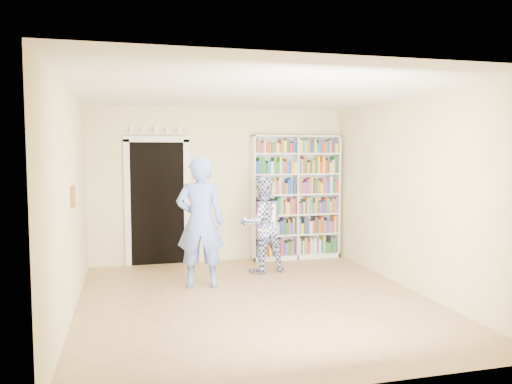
# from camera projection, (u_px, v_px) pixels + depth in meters

# --- Properties ---
(floor) EXTENTS (5.00, 5.00, 0.00)m
(floor) POSITION_uv_depth(u_px,v_px,m) (256.00, 301.00, 6.50)
(floor) COLOR #956848
(floor) RESTS_ON ground
(ceiling) EXTENTS (5.00, 5.00, 0.00)m
(ceiling) POSITION_uv_depth(u_px,v_px,m) (256.00, 91.00, 6.28)
(ceiling) COLOR white
(ceiling) RESTS_ON wall_back
(wall_back) EXTENTS (4.50, 0.00, 4.50)m
(wall_back) POSITION_uv_depth(u_px,v_px,m) (220.00, 185.00, 8.80)
(wall_back) COLOR #F5E6A8
(wall_back) RESTS_ON floor
(wall_left) EXTENTS (0.00, 5.00, 5.00)m
(wall_left) POSITION_uv_depth(u_px,v_px,m) (70.00, 202.00, 5.83)
(wall_left) COLOR #F5E6A8
(wall_left) RESTS_ON floor
(wall_right) EXTENTS (0.00, 5.00, 5.00)m
(wall_right) POSITION_uv_depth(u_px,v_px,m) (412.00, 194.00, 6.95)
(wall_right) COLOR #F5E6A8
(wall_right) RESTS_ON floor
(bookshelf) EXTENTS (1.62, 0.30, 2.23)m
(bookshelf) POSITION_uv_depth(u_px,v_px,m) (296.00, 197.00, 9.01)
(bookshelf) COLOR white
(bookshelf) RESTS_ON floor
(doorway) EXTENTS (1.10, 0.08, 2.43)m
(doorway) POSITION_uv_depth(u_px,v_px,m) (157.00, 196.00, 8.52)
(doorway) COLOR black
(doorway) RESTS_ON floor
(wall_art) EXTENTS (0.03, 0.25, 0.25)m
(wall_art) POSITION_uv_depth(u_px,v_px,m) (73.00, 197.00, 6.03)
(wall_art) COLOR maroon
(wall_art) RESTS_ON wall_left
(man_blue) EXTENTS (0.76, 0.58, 1.87)m
(man_blue) POSITION_uv_depth(u_px,v_px,m) (200.00, 222.00, 7.10)
(man_blue) COLOR #6483DF
(man_blue) RESTS_ON floor
(man_plaid) EXTENTS (0.85, 0.72, 1.56)m
(man_plaid) POSITION_uv_depth(u_px,v_px,m) (262.00, 224.00, 8.01)
(man_plaid) COLOR navy
(man_plaid) RESTS_ON floor
(paper_sheet) EXTENTS (0.20, 0.05, 0.29)m
(paper_sheet) POSITION_uv_depth(u_px,v_px,m) (269.00, 213.00, 7.82)
(paper_sheet) COLOR white
(paper_sheet) RESTS_ON man_plaid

